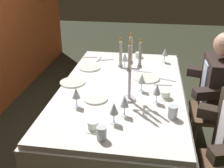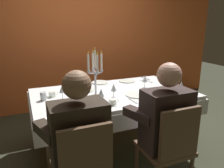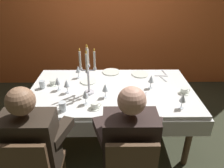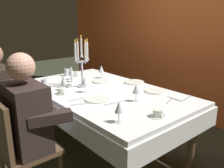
% 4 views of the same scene
% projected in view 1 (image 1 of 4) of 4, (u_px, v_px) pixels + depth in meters
% --- Properties ---
extents(ground_plane, '(12.00, 12.00, 0.00)m').
position_uv_depth(ground_plane, '(121.00, 151.00, 2.81)').
color(ground_plane, '#353827').
extents(dining_table, '(1.94, 1.14, 0.74)m').
position_uv_depth(dining_table, '(121.00, 98.00, 2.55)').
color(dining_table, white).
rests_on(dining_table, ground_plane).
extents(candelabra, '(0.19, 0.19, 0.57)m').
position_uv_depth(candelabra, '(130.00, 70.00, 2.14)').
color(candelabra, silver).
rests_on(candelabra, dining_table).
extents(dinner_plate_0, '(0.24, 0.24, 0.01)m').
position_uv_depth(dinner_plate_0, '(73.00, 82.00, 2.55)').
color(dinner_plate_0, white).
rests_on(dinner_plate_0, dining_table).
extents(dinner_plate_1, '(0.23, 0.23, 0.01)m').
position_uv_depth(dinner_plate_1, '(90.00, 68.00, 2.89)').
color(dinner_plate_1, white).
rests_on(dinner_plate_1, dining_table).
extents(dinner_plate_2, '(0.25, 0.25, 0.01)m').
position_uv_depth(dinner_plate_2, '(147.00, 78.00, 2.64)').
color(dinner_plate_2, white).
rests_on(dinner_plate_2, dining_table).
extents(dinner_plate_3, '(0.20, 0.20, 0.01)m').
position_uv_depth(dinner_plate_3, '(95.00, 99.00, 2.26)').
color(dinner_plate_3, white).
rests_on(dinner_plate_3, dining_table).
extents(wine_glass_0, '(0.07, 0.07, 0.16)m').
position_uv_depth(wine_glass_0, '(76.00, 94.00, 2.11)').
color(wine_glass_0, silver).
rests_on(wine_glass_0, dining_table).
extents(wine_glass_1, '(0.07, 0.07, 0.16)m').
position_uv_depth(wine_glass_1, '(165.00, 52.00, 3.01)').
color(wine_glass_1, silver).
rests_on(wine_glass_1, dining_table).
extents(wine_glass_2, '(0.07, 0.07, 0.16)m').
position_uv_depth(wine_glass_2, '(114.00, 109.00, 1.89)').
color(wine_glass_2, silver).
rests_on(wine_glass_2, dining_table).
extents(wine_glass_3, '(0.07, 0.07, 0.16)m').
position_uv_depth(wine_glass_3, '(157.00, 90.00, 2.17)').
color(wine_glass_3, silver).
rests_on(wine_glass_3, dining_table).
extents(wine_glass_4, '(0.07, 0.07, 0.16)m').
position_uv_depth(wine_glass_4, '(125.00, 57.00, 2.86)').
color(wine_glass_4, silver).
rests_on(wine_glass_4, dining_table).
extents(wine_glass_5, '(0.07, 0.07, 0.16)m').
position_uv_depth(wine_glass_5, '(142.00, 79.00, 2.36)').
color(wine_glass_5, silver).
rests_on(wine_glass_5, dining_table).
extents(wine_glass_6, '(0.07, 0.07, 0.16)m').
position_uv_depth(wine_glass_6, '(125.00, 102.00, 1.99)').
color(wine_glass_6, silver).
rests_on(wine_glass_6, dining_table).
extents(water_tumbler_0, '(0.07, 0.07, 0.09)m').
position_uv_depth(water_tumbler_0, '(102.00, 133.00, 1.75)').
color(water_tumbler_0, silver).
rests_on(water_tumbler_0, dining_table).
extents(water_tumbler_1, '(0.07, 0.07, 0.10)m').
position_uv_depth(water_tumbler_1, '(173.00, 112.00, 1.99)').
color(water_tumbler_1, silver).
rests_on(water_tumbler_1, dining_table).
extents(coffee_cup_0, '(0.13, 0.12, 0.06)m').
position_uv_depth(coffee_cup_0, '(166.00, 95.00, 2.28)').
color(coffee_cup_0, white).
rests_on(coffee_cup_0, dining_table).
extents(coffee_cup_1, '(0.13, 0.12, 0.06)m').
position_uv_depth(coffee_cup_1, '(139.00, 55.00, 3.20)').
color(coffee_cup_1, white).
rests_on(coffee_cup_1, dining_table).
extents(coffee_cup_2, '(0.13, 0.12, 0.06)m').
position_uv_depth(coffee_cup_2, '(93.00, 126.00, 1.87)').
color(coffee_cup_2, white).
rests_on(coffee_cup_2, dining_table).
extents(spoon_0, '(0.07, 0.17, 0.01)m').
position_uv_depth(spoon_0, '(106.00, 60.00, 3.12)').
color(spoon_0, '#B7B7BC').
rests_on(spoon_0, dining_table).
extents(fork_1, '(0.03, 0.17, 0.01)m').
position_uv_depth(fork_1, '(163.00, 85.00, 2.51)').
color(fork_1, '#B7B7BC').
rests_on(fork_1, dining_table).
extents(knife_2, '(0.06, 0.19, 0.01)m').
position_uv_depth(knife_2, '(142.00, 72.00, 2.80)').
color(knife_2, '#B7B7BC').
rests_on(knife_2, dining_table).
extents(knife_3, '(0.08, 0.19, 0.01)m').
position_uv_depth(knife_3, '(166.00, 80.00, 2.62)').
color(knife_3, '#B7B7BC').
rests_on(knife_3, dining_table).
extents(fork_4, '(0.17, 0.03, 0.01)m').
position_uv_depth(fork_4, '(99.00, 60.00, 3.13)').
color(fork_4, '#B7B7BC').
rests_on(fork_4, dining_table).
extents(fork_5, '(0.04, 0.17, 0.01)m').
position_uv_depth(fork_5, '(90.00, 57.00, 3.20)').
color(fork_5, '#B7B7BC').
rests_on(fork_5, dining_table).
extents(seated_diner_1, '(0.63, 0.48, 1.24)m').
position_uv_depth(seated_diner_1, '(219.00, 86.00, 2.50)').
color(seated_diner_1, brown).
rests_on(seated_diner_1, ground_plane).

